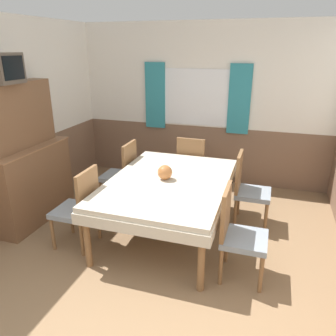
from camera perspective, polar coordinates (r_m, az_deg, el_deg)
name	(u,v)px	position (r m, az deg, el deg)	size (l,w,h in m)	color
wall_back	(202,105)	(5.54, 6.01, 10.87)	(4.56, 0.09, 2.60)	white
wall_left	(10,122)	(4.73, -25.78, 7.23)	(0.05, 4.37, 2.60)	white
dining_table	(169,187)	(3.94, 0.14, -3.40)	(1.40, 1.99, 0.72)	beige
chair_right_near	(237,231)	(3.35, 12.01, -10.76)	(0.44, 0.44, 0.96)	brown
chair_left_near	(79,206)	(3.89, -15.17, -6.42)	(0.44, 0.44, 0.96)	brown
chair_left_far	(122,172)	(4.78, -7.99, -0.71)	(0.44, 0.44, 0.96)	brown
chair_head_window	(192,165)	(5.04, 4.23, 0.57)	(0.44, 0.44, 0.96)	brown
chair_right_far	(248,187)	(4.36, 13.70, -3.28)	(0.44, 0.44, 0.96)	brown
sideboard	(27,165)	(4.62, -23.38, 0.41)	(0.46, 1.23, 1.82)	brown
tv	(3,68)	(4.24, -26.73, 15.25)	(0.29, 0.37, 0.34)	#51473D
vase	(165,172)	(3.89, -0.54, -0.77)	(0.18, 0.18, 0.18)	#B26B38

